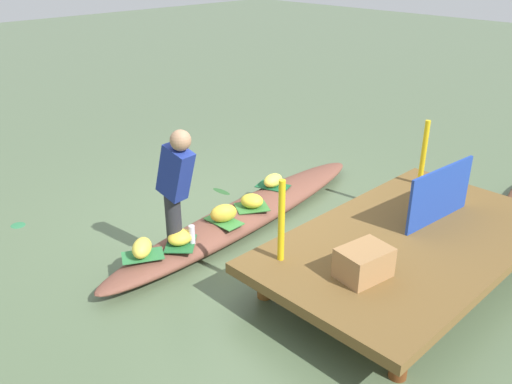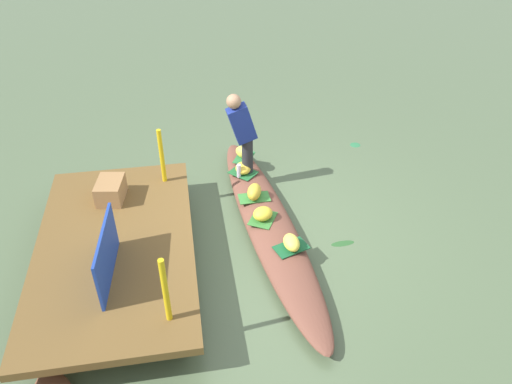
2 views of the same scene
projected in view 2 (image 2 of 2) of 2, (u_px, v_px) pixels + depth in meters
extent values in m
plane|color=#526646|center=(269.00, 232.00, 6.59)|extent=(40.00, 40.00, 0.00)
cube|color=brown|center=(115.00, 247.00, 5.79)|extent=(3.20, 1.80, 0.10)
cylinder|color=brown|center=(185.00, 341.00, 4.99)|extent=(0.14, 0.14, 0.33)
cylinder|color=brown|center=(175.00, 192.00, 7.03)|extent=(0.14, 0.14, 0.33)
cylinder|color=#573037|center=(34.00, 361.00, 4.80)|extent=(0.14, 0.14, 0.33)
cylinder|color=#623114|center=(70.00, 202.00, 6.84)|extent=(0.14, 0.14, 0.33)
ellipsoid|color=brown|center=(269.00, 225.00, 6.52)|extent=(4.24, 1.03, 0.24)
cube|color=#226633|center=(243.00, 172.00, 7.29)|extent=(0.47, 0.47, 0.01)
ellipsoid|color=yellow|center=(243.00, 168.00, 7.25)|extent=(0.28, 0.24, 0.15)
cube|color=#3A833A|center=(254.00, 198.00, 6.79)|extent=(0.25, 0.43, 0.01)
ellipsoid|color=gold|center=(254.00, 192.00, 6.73)|extent=(0.35, 0.28, 0.20)
cube|color=#387A34|center=(263.00, 219.00, 6.43)|extent=(0.46, 0.44, 0.01)
ellipsoid|color=yellow|center=(263.00, 214.00, 6.38)|extent=(0.32, 0.34, 0.16)
cube|color=#307A40|center=(244.00, 157.00, 7.62)|extent=(0.47, 0.40, 0.01)
ellipsoid|color=#F2D94C|center=(244.00, 152.00, 7.57)|extent=(0.34, 0.33, 0.18)
cube|color=#185730|center=(291.00, 247.00, 5.98)|extent=(0.36, 0.46, 0.01)
ellipsoid|color=#F9E651|center=(291.00, 243.00, 5.93)|extent=(0.30, 0.21, 0.16)
cylinder|color=#28282D|center=(247.00, 156.00, 7.15)|extent=(0.16, 0.16, 0.55)
cube|color=navy|center=(242.00, 124.00, 6.83)|extent=(0.22, 0.43, 0.58)
sphere|color=#9E7556|center=(234.00, 102.00, 6.61)|extent=(0.20, 0.20, 0.20)
cylinder|color=silver|center=(239.00, 171.00, 7.15)|extent=(0.06, 0.06, 0.20)
cube|color=#1E3D9D|center=(107.00, 255.00, 5.19)|extent=(1.02, 0.11, 0.59)
cylinder|color=yellow|center=(165.00, 291.00, 4.65)|extent=(0.06, 0.06, 0.78)
cylinder|color=yellow|center=(162.00, 156.00, 6.57)|extent=(0.06, 0.06, 0.78)
cube|color=#9E7245|center=(111.00, 190.00, 6.38)|extent=(0.48, 0.38, 0.27)
ellipsoid|color=#2E7748|center=(355.00, 145.00, 8.40)|extent=(0.19, 0.20, 0.01)
ellipsoid|color=#2A5829|center=(343.00, 243.00, 6.40)|extent=(0.12, 0.31, 0.01)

